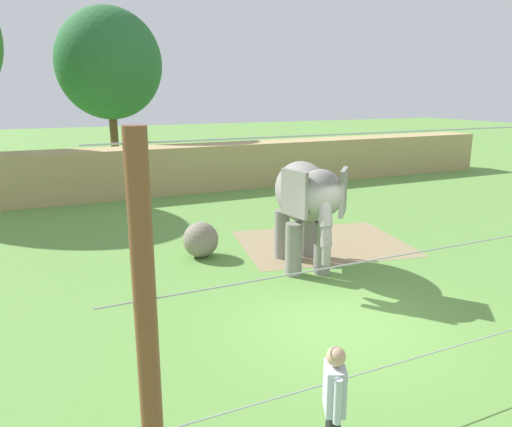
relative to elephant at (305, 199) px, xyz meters
name	(u,v)px	position (x,y,z in m)	size (l,w,h in m)	color
ground_plane	(342,323)	(-0.83, -2.94, -1.84)	(120.00, 120.00, 0.00)	#609342
dirt_patch	(322,243)	(1.60, 1.62, -1.83)	(4.83, 3.74, 0.01)	#937F5B
embankment_wall	(163,170)	(-0.83, 11.05, -0.80)	(36.00, 1.80, 2.07)	tan
elephant	(305,199)	(0.00, 0.00, 0.00)	(2.01, 3.65, 2.77)	gray
enrichment_ball	(201,240)	(-2.09, 1.98, -1.35)	(0.97, 0.97, 0.97)	gray
cable_fence	(453,265)	(-0.83, -5.47, 0.22)	(9.58, 0.24, 4.10)	brown
zookeeper	(334,406)	(-3.19, -6.11, -0.91)	(0.35, 0.58, 1.67)	#232328
tree_far_left	(109,64)	(-1.86, 17.67, 4.04)	(5.59, 5.59, 8.82)	brown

